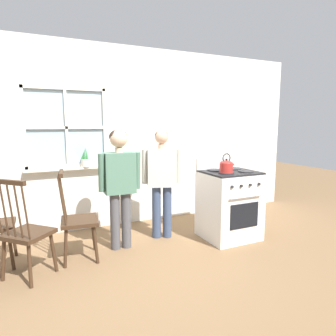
% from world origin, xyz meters
% --- Properties ---
extents(ground_plane, '(16.00, 16.00, 0.00)m').
position_xyz_m(ground_plane, '(0.00, 0.00, 0.00)').
color(ground_plane, brown).
extents(wall_back, '(6.40, 0.16, 2.70)m').
position_xyz_m(wall_back, '(0.04, 1.40, 1.34)').
color(wall_back, silver).
rests_on(wall_back, ground_plane).
extents(chair_by_window, '(0.45, 0.47, 1.04)m').
position_xyz_m(chair_by_window, '(-0.79, 0.38, 0.46)').
color(chair_by_window, '#3D2819').
rests_on(chair_by_window, ground_plane).
extents(chair_center_cluster, '(0.58, 0.58, 1.04)m').
position_xyz_m(chair_center_cluster, '(-1.32, 0.17, 0.46)').
color(chair_center_cluster, '#3D2819').
rests_on(chair_center_cluster, ground_plane).
extents(person_elderly_left, '(0.52, 0.24, 1.49)m').
position_xyz_m(person_elderly_left, '(-0.25, 0.47, 0.91)').
color(person_elderly_left, '#4C4C51').
rests_on(person_elderly_left, ground_plane).
extents(person_teen_center, '(0.54, 0.33, 1.47)m').
position_xyz_m(person_teen_center, '(0.37, 0.59, 0.87)').
color(person_teen_center, '#384766').
rests_on(person_teen_center, ground_plane).
extents(stove, '(0.71, 0.68, 1.08)m').
position_xyz_m(stove, '(1.20, 0.20, 0.47)').
color(stove, white).
rests_on(stove, ground_plane).
extents(kettle, '(0.21, 0.17, 0.25)m').
position_xyz_m(kettle, '(1.04, 0.07, 1.02)').
color(kettle, red).
rests_on(kettle, stove).
extents(potted_plant, '(0.13, 0.13, 0.28)m').
position_xyz_m(potted_plant, '(-0.51, 1.31, 1.04)').
color(potted_plant, beige).
rests_on(potted_plant, wall_back).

